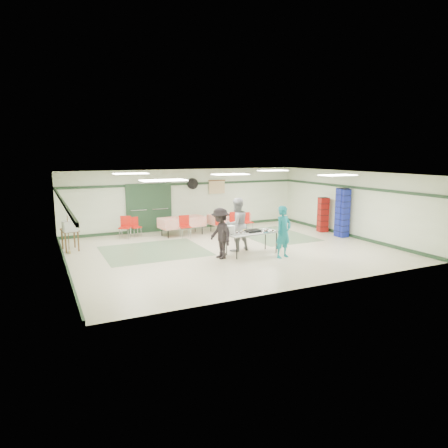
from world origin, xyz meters
name	(u,v)px	position (x,y,z in m)	size (l,w,h in m)	color
floor	(230,250)	(0.00, 0.00, 0.00)	(11.00, 11.00, 0.00)	beige
ceiling	(230,174)	(0.00, 0.00, 2.70)	(11.00, 11.00, 0.00)	silver
wall_back	(186,199)	(0.00, 4.50, 1.35)	(11.00, 11.00, 0.00)	silver
wall_front	(310,236)	(0.00, -4.50, 1.35)	(11.00, 11.00, 0.00)	silver
wall_left	(62,224)	(-5.50, 0.00, 1.35)	(9.00, 9.00, 0.00)	silver
wall_right	(350,204)	(5.50, 0.00, 1.35)	(9.00, 9.00, 0.00)	silver
trim_back	(186,184)	(0.00, 4.47, 2.05)	(11.00, 0.06, 0.10)	#1E3822
baseboard_back	(187,227)	(0.00, 4.47, 0.06)	(11.00, 0.06, 0.12)	#1E3822
trim_left	(62,200)	(-5.47, 0.00, 2.05)	(9.00, 0.06, 0.10)	#1E3822
baseboard_left	(66,266)	(-5.47, 0.00, 0.06)	(9.00, 0.06, 0.12)	#1E3822
trim_right	(351,187)	(5.47, 0.00, 2.05)	(9.00, 0.06, 0.10)	#1E3822
baseboard_right	(348,235)	(5.47, 0.00, 0.06)	(9.00, 0.06, 0.12)	#1E3822
green_patch_a	(154,251)	(-2.50, 1.00, 0.00)	(3.50, 3.00, 0.01)	#607A59
green_patch_b	(274,235)	(2.80, 1.50, 0.00)	(2.50, 3.50, 0.01)	#607A59
double_door_left	(138,209)	(-2.20, 4.44, 1.05)	(0.90, 0.06, 2.10)	gray
double_door_right	(160,208)	(-1.25, 4.44, 1.05)	(0.90, 0.06, 2.10)	gray
door_frame	(149,208)	(-1.73, 4.42, 1.05)	(2.00, 0.03, 2.15)	#1E3822
wall_fan	(193,184)	(0.30, 4.44, 2.05)	(0.50, 0.50, 0.10)	black
scroll_banner	(217,187)	(1.50, 4.44, 1.85)	(0.80, 0.02, 0.60)	tan
serving_table	(252,233)	(0.40, -0.86, 0.72)	(1.97, 0.98, 0.76)	#B3B3AE
sheet_tray_right	(267,231)	(0.94, -0.95, 0.77)	(0.60, 0.45, 0.02)	silver
sheet_tray_mid	(248,231)	(0.35, -0.70, 0.77)	(0.56, 0.43, 0.02)	silver
sheet_tray_left	(238,234)	(-0.15, -0.92, 0.77)	(0.57, 0.43, 0.02)	silver
baking_pan	(253,231)	(0.43, -0.87, 0.80)	(0.51, 0.32, 0.08)	black
foam_box_stack	(230,230)	(-0.39, -0.79, 0.90)	(0.24, 0.22, 0.28)	white
volunteer_teal	(283,232)	(1.11, -1.69, 0.86)	(0.63, 0.41, 1.72)	#137686
volunteer_grey	(237,225)	(0.15, -0.21, 0.94)	(0.91, 0.71, 1.87)	gray
volunteer_dark	(220,233)	(-0.80, -0.90, 0.83)	(1.08, 0.62, 1.67)	black
dining_table_a	(229,218)	(1.53, 3.21, 0.57)	(1.91, 1.04, 0.77)	red
dining_table_b	(182,222)	(-0.67, 3.21, 0.57)	(1.98, 1.07, 0.77)	red
chair_a	(235,220)	(1.55, 2.64, 0.56)	(0.48, 0.48, 0.91)	red
chair_b	(221,222)	(0.85, 2.64, 0.52)	(0.49, 0.49, 0.85)	red
chair_c	(247,220)	(2.11, 2.64, 0.52)	(0.41, 0.41, 0.85)	red
chair_d	(185,224)	(-0.75, 2.65, 0.56)	(0.47, 0.47, 0.91)	red
chair_loose_a	(135,225)	(-2.55, 3.68, 0.50)	(0.46, 0.46, 0.82)	red
chair_loose_b	(125,225)	(-2.98, 3.49, 0.56)	(0.57, 0.57, 0.92)	red
crate_stack_blue_a	(341,213)	(5.15, 0.11, 1.00)	(0.39, 0.39, 2.01)	navy
crate_stack_red	(323,215)	(5.15, 1.26, 0.75)	(0.39, 0.39, 1.51)	maroon
crate_stack_blue_b	(343,213)	(5.15, 0.00, 0.99)	(0.38, 0.38, 1.97)	navy
printer_table	(70,233)	(-5.15, 2.40, 0.63)	(0.61, 0.86, 0.74)	brown
office_printer	(70,226)	(-5.15, 2.02, 0.93)	(0.46, 0.40, 0.36)	#ABABA6
broom	(68,234)	(-5.23, 1.96, 0.67)	(0.03, 0.03, 1.30)	brown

